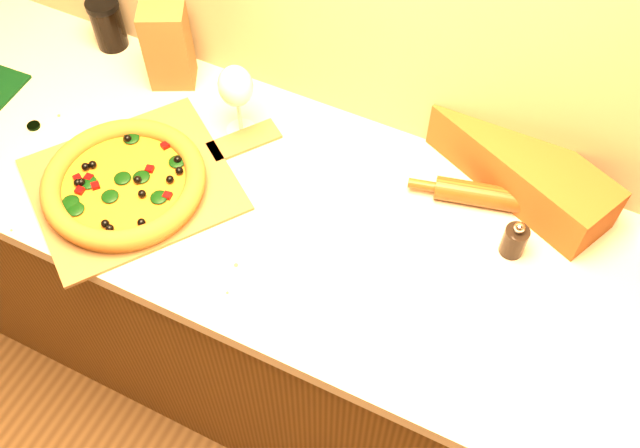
% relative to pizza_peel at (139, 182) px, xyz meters
% --- Properties ---
extents(cabinet, '(2.80, 0.65, 0.86)m').
position_rel_pizza_peel_xyz_m(cabinet, '(0.41, 0.09, -0.47)').
color(cabinet, '#482D0F').
rests_on(cabinet, ground).
extents(countertop, '(2.84, 0.68, 0.04)m').
position_rel_pizza_peel_xyz_m(countertop, '(0.41, 0.09, -0.02)').
color(countertop, '#C2B197').
rests_on(countertop, cabinet).
extents(pizza_peel, '(0.57, 0.61, 0.01)m').
position_rel_pizza_peel_xyz_m(pizza_peel, '(0.00, 0.00, 0.00)').
color(pizza_peel, brown).
rests_on(pizza_peel, countertop).
extents(pizza, '(0.37, 0.37, 0.05)m').
position_rel_pizza_peel_xyz_m(pizza, '(-0.01, -0.03, 0.03)').
color(pizza, '#AB722A').
rests_on(pizza, pizza_peel).
extents(bottle_cap, '(0.04, 0.04, 0.01)m').
position_rel_pizza_peel_xyz_m(bottle_cap, '(-0.33, 0.03, -0.00)').
color(bottle_cap, black).
rests_on(bottle_cap, countertop).
extents(pepper_grinder, '(0.05, 0.05, 0.10)m').
position_rel_pizza_peel_xyz_m(pepper_grinder, '(0.82, 0.19, 0.04)').
color(pepper_grinder, black).
rests_on(pepper_grinder, countertop).
extents(rolling_pin, '(0.38, 0.11, 0.05)m').
position_rel_pizza_peel_xyz_m(rolling_pin, '(0.75, 0.30, 0.02)').
color(rolling_pin, '#592A0F').
rests_on(rolling_pin, countertop).
extents(bread_bag, '(0.46, 0.32, 0.12)m').
position_rel_pizza_peel_xyz_m(bread_bag, '(0.78, 0.38, 0.06)').
color(bread_bag, brown).
rests_on(bread_bag, countertop).
extents(wine_glass, '(0.08, 0.08, 0.20)m').
position_rel_pizza_peel_xyz_m(wine_glass, '(0.13, 0.24, 0.14)').
color(wine_glass, silver).
rests_on(wine_glass, countertop).
extents(paper_bag, '(0.14, 0.13, 0.22)m').
position_rel_pizza_peel_xyz_m(paper_bag, '(-0.11, 0.32, 0.10)').
color(paper_bag, brown).
rests_on(paper_bag, countertop).
extents(dark_jar, '(0.09, 0.09, 0.14)m').
position_rel_pizza_peel_xyz_m(dark_jar, '(-0.33, 0.37, 0.06)').
color(dark_jar, black).
rests_on(dark_jar, countertop).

